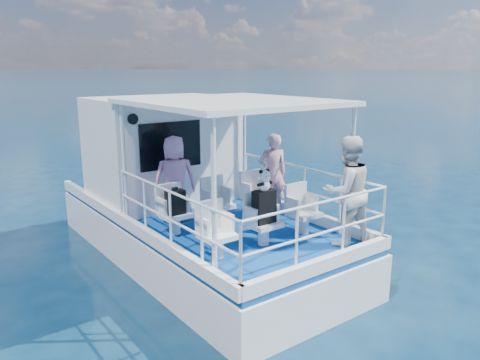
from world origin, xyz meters
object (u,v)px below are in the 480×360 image
(passenger_port_fwd, at_px, (175,179))
(passenger_stbd_aft, at_px, (347,191))
(panda, at_px, (264,180))
(backpack_center, at_px, (264,207))

(passenger_port_fwd, height_order, passenger_stbd_aft, passenger_stbd_aft)
(passenger_port_fwd, bearing_deg, panda, 125.00)
(passenger_port_fwd, xyz_separation_m, panda, (0.49, -1.98, 0.29))
(passenger_stbd_aft, distance_m, backpack_center, 1.34)
(passenger_stbd_aft, height_order, panda, passenger_stbd_aft)
(backpack_center, distance_m, panda, 0.44)
(passenger_port_fwd, xyz_separation_m, backpack_center, (0.51, -1.96, -0.15))
(backpack_center, relative_size, panda, 1.55)
(passenger_port_fwd, xyz_separation_m, passenger_stbd_aft, (1.60, -2.69, 0.08))
(passenger_stbd_aft, bearing_deg, backpack_center, -21.58)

